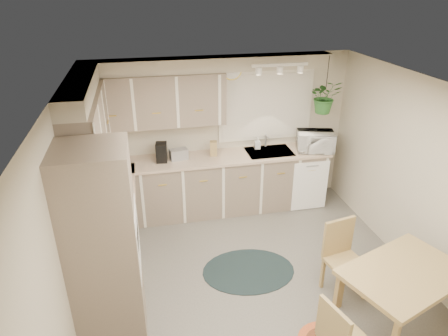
# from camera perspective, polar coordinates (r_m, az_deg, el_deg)

# --- Properties ---
(floor) EXTENTS (4.20, 4.20, 0.00)m
(floor) POSITION_cam_1_polar(r_m,az_deg,el_deg) (5.14, 4.70, -15.98)
(floor) COLOR slate
(floor) RESTS_ON ground
(ceiling) EXTENTS (4.20, 4.20, 0.00)m
(ceiling) POSITION_cam_1_polar(r_m,az_deg,el_deg) (3.98, 5.94, 10.91)
(ceiling) COLOR white
(ceiling) RESTS_ON wall_back
(wall_back) EXTENTS (4.00, 0.04, 2.40)m
(wall_back) POSITION_cam_1_polar(r_m,az_deg,el_deg) (6.28, -0.35, 5.04)
(wall_back) COLOR #BDB49D
(wall_back) RESTS_ON floor
(wall_left) EXTENTS (0.04, 4.20, 2.40)m
(wall_left) POSITION_cam_1_polar(r_m,az_deg,el_deg) (4.34, -21.07, -6.75)
(wall_left) COLOR #BDB49D
(wall_left) RESTS_ON floor
(wall_right) EXTENTS (0.04, 4.20, 2.40)m
(wall_right) POSITION_cam_1_polar(r_m,az_deg,el_deg) (5.34, 26.25, -1.60)
(wall_right) COLOR #BDB49D
(wall_right) RESTS_ON floor
(base_cab_left) EXTENTS (0.60, 1.85, 0.90)m
(base_cab_left) POSITION_cam_1_polar(r_m,az_deg,el_deg) (5.43, -15.56, -8.40)
(base_cab_left) COLOR gray
(base_cab_left) RESTS_ON floor
(base_cab_back) EXTENTS (3.60, 0.60, 0.90)m
(base_cab_back) POSITION_cam_1_polar(r_m,az_deg,el_deg) (6.29, -1.55, -2.45)
(base_cab_back) COLOR gray
(base_cab_back) RESTS_ON floor
(counter_left) EXTENTS (0.64, 1.89, 0.04)m
(counter_left) POSITION_cam_1_polar(r_m,az_deg,el_deg) (5.19, -16.05, -4.07)
(counter_left) COLOR #C6A790
(counter_left) RESTS_ON base_cab_left
(counter_back) EXTENTS (3.64, 0.64, 0.04)m
(counter_back) POSITION_cam_1_polar(r_m,az_deg,el_deg) (6.07, -1.59, 1.43)
(counter_back) COLOR #C6A790
(counter_back) RESTS_ON base_cab_back
(oven_stack) EXTENTS (0.65, 0.65, 2.10)m
(oven_stack) POSITION_cam_1_polar(r_m,az_deg,el_deg) (4.06, -16.81, -10.98)
(oven_stack) COLOR gray
(oven_stack) RESTS_ON floor
(wall_oven_face) EXTENTS (0.02, 0.56, 0.58)m
(wall_oven_face) POSITION_cam_1_polar(r_m,az_deg,el_deg) (4.04, -12.23, -10.63)
(wall_oven_face) COLOR white
(wall_oven_face) RESTS_ON oven_stack
(upper_cab_left) EXTENTS (0.35, 2.00, 0.75)m
(upper_cab_left) POSITION_cam_1_polar(r_m,az_deg,el_deg) (4.96, -18.80, 5.66)
(upper_cab_left) COLOR gray
(upper_cab_left) RESTS_ON wall_left
(upper_cab_back) EXTENTS (2.00, 0.35, 0.75)m
(upper_cab_back) POSITION_cam_1_polar(r_m,az_deg,el_deg) (5.81, -9.83, 9.44)
(upper_cab_back) COLOR gray
(upper_cab_back) RESTS_ON wall_back
(soffit_left) EXTENTS (0.30, 2.00, 0.20)m
(soffit_left) POSITION_cam_1_polar(r_m,az_deg,el_deg) (4.83, -19.89, 10.92)
(soffit_left) COLOR #BDB49D
(soffit_left) RESTS_ON wall_left
(soffit_back) EXTENTS (3.60, 0.30, 0.20)m
(soffit_back) POSITION_cam_1_polar(r_m,az_deg,el_deg) (5.81, -2.06, 14.61)
(soffit_back) COLOR #BDB49D
(soffit_back) RESTS_ON wall_back
(cooktop) EXTENTS (0.52, 0.58, 0.02)m
(cooktop) POSITION_cam_1_polar(r_m,az_deg,el_deg) (4.68, -16.26, -7.19)
(cooktop) COLOR white
(cooktop) RESTS_ON counter_left
(range_hood) EXTENTS (0.40, 0.60, 0.14)m
(range_hood) POSITION_cam_1_polar(r_m,az_deg,el_deg) (4.46, -17.22, -2.27)
(range_hood) COLOR white
(range_hood) RESTS_ON upper_cab_left
(window_blinds) EXTENTS (1.40, 0.02, 1.00)m
(window_blinds) POSITION_cam_1_polar(r_m,az_deg,el_deg) (6.30, 6.02, 8.80)
(window_blinds) COLOR white
(window_blinds) RESTS_ON wall_back
(window_frame) EXTENTS (1.50, 0.02, 1.10)m
(window_frame) POSITION_cam_1_polar(r_m,az_deg,el_deg) (6.31, 5.99, 8.83)
(window_frame) COLOR silver
(window_frame) RESTS_ON wall_back
(sink) EXTENTS (0.70, 0.48, 0.10)m
(sink) POSITION_cam_1_polar(r_m,az_deg,el_deg) (6.30, 6.47, 1.99)
(sink) COLOR #A2A4AA
(sink) RESTS_ON counter_back
(dishwasher_front) EXTENTS (0.58, 0.02, 0.83)m
(dishwasher_front) POSITION_cam_1_polar(r_m,az_deg,el_deg) (6.45, 12.19, -2.54)
(dishwasher_front) COLOR white
(dishwasher_front) RESTS_ON base_cab_back
(track_light_bar) EXTENTS (0.80, 0.04, 0.04)m
(track_light_bar) POSITION_cam_1_polar(r_m,az_deg,el_deg) (5.65, 8.01, 14.39)
(track_light_bar) COLOR white
(track_light_bar) RESTS_ON ceiling
(wall_clock) EXTENTS (0.30, 0.03, 0.30)m
(wall_clock) POSITION_cam_1_polar(r_m,az_deg,el_deg) (6.02, 1.13, 13.83)
(wall_clock) COLOR gold
(wall_clock) RESTS_ON wall_back
(dining_table) EXTENTS (1.41, 1.16, 0.76)m
(dining_table) POSITION_cam_1_polar(r_m,az_deg,el_deg) (4.71, 23.68, -16.93)
(dining_table) COLOR tan
(dining_table) RESTS_ON floor
(chair_back) EXTENTS (0.50, 0.50, 0.91)m
(chair_back) POSITION_cam_1_polar(r_m,az_deg,el_deg) (4.90, 17.11, -12.66)
(chair_back) COLOR tan
(chair_back) RESTS_ON floor
(braided_rug) EXTENTS (1.25, 0.97, 0.01)m
(braided_rug) POSITION_cam_1_polar(r_m,az_deg,el_deg) (5.29, 3.52, -14.43)
(braided_rug) COLOR black
(braided_rug) RESTS_ON floor
(microwave) EXTENTS (0.62, 0.44, 0.38)m
(microwave) POSITION_cam_1_polar(r_m,az_deg,el_deg) (6.38, 12.94, 4.02)
(microwave) COLOR white
(microwave) RESTS_ON counter_back
(soap_bottle) EXTENTS (0.11, 0.20, 0.09)m
(soap_bottle) POSITION_cam_1_polar(r_m,az_deg,el_deg) (6.35, 4.79, 3.10)
(soap_bottle) COLOR white
(soap_bottle) RESTS_ON counter_back
(hanging_plant) EXTENTS (0.53, 0.57, 0.39)m
(hanging_plant) POSITION_cam_1_polar(r_m,az_deg,el_deg) (6.22, 14.19, 9.37)
(hanging_plant) COLOR #296026
(hanging_plant) RESTS_ON ceiling
(coffee_maker) EXTENTS (0.18, 0.21, 0.28)m
(coffee_maker) POSITION_cam_1_polar(r_m,az_deg,el_deg) (5.94, -8.91, 2.23)
(coffee_maker) COLOR black
(coffee_maker) RESTS_ON counter_back
(toaster) EXTENTS (0.29, 0.20, 0.16)m
(toaster) POSITION_cam_1_polar(r_m,az_deg,el_deg) (6.00, -6.50, 1.98)
(toaster) COLOR #A2A4AA
(toaster) RESTS_ON counter_back
(knife_block) EXTENTS (0.12, 0.12, 0.23)m
(knife_block) POSITION_cam_1_polar(r_m,az_deg,el_deg) (6.08, -1.51, 2.82)
(knife_block) COLOR tan
(knife_block) RESTS_ON counter_back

